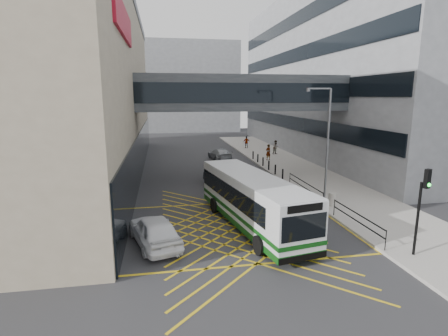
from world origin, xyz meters
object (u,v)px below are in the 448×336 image
litter_bin (332,199)px  pedestrian_b (276,147)px  pedestrian_c (246,142)px  pedestrian_a (268,152)px  street_lamp (325,138)px  car_white (154,230)px  traffic_light (422,200)px  car_silver (220,154)px  car_dark (222,177)px  bus (251,199)px

litter_bin → pedestrian_b: size_ratio=0.52×
pedestrian_b → pedestrian_c: 6.20m
pedestrian_a → pedestrian_c: 9.41m
pedestrian_a → street_lamp: bearing=64.1°
car_white → traffic_light: bearing=146.4°
car_silver → car_dark: bearing=72.2°
bus → car_dark: bearing=80.6°
street_lamp → litter_bin: (0.01, -1.46, -3.90)m
pedestrian_c → car_white: bearing=77.6°
pedestrian_c → litter_bin: bearing=98.0°
car_silver → pedestrian_b: bearing=-177.0°
street_lamp → pedestrian_c: (0.63, 24.80, -3.53)m
pedestrian_a → bus: bearing=47.2°
car_silver → pedestrian_c: bearing=-133.3°
car_silver → pedestrian_b: pedestrian_b is taller
car_white → pedestrian_b: 28.32m
traffic_light → litter_bin: bearing=72.1°
bus → litter_bin: 6.55m
car_dark → car_silver: car_dark is taller
car_white → traffic_light: (11.71, -3.62, 2.00)m
car_white → pedestrian_c: (12.06, 30.15, 0.19)m
traffic_light → pedestrian_c: traffic_light is taller
car_dark → litter_bin: car_dark is taller
bus → litter_bin: bus is taller
street_lamp → pedestrian_b: 19.58m
street_lamp → pedestrian_c: 25.06m
pedestrian_c → pedestrian_b: bearing=121.3°
traffic_light → pedestrian_c: (0.35, 33.77, -1.81)m
car_silver → traffic_light: 26.95m
litter_bin → pedestrian_c: bearing=88.6°
car_silver → litter_bin: 19.45m
litter_bin → pedestrian_a: (0.83, 16.85, 0.45)m
litter_bin → pedestrian_a: size_ratio=0.50×
traffic_light → street_lamp: bearing=71.8°
car_white → litter_bin: bearing=-177.7°
traffic_light → pedestrian_b: traffic_light is taller
pedestrian_a → pedestrian_b: 4.22m
car_silver → pedestrian_c: pedestrian_c is taller
bus → street_lamp: size_ratio=1.41×
car_dark → car_silver: 12.21m
car_dark → car_white: bearing=49.4°
car_silver → litter_bin: bearing=93.9°
bus → car_silver: (1.74, 21.16, -0.88)m
bus → car_silver: bus is taller
litter_bin → car_silver: bearing=102.9°
street_lamp → pedestrian_b: bearing=88.4°
car_silver → pedestrian_a: size_ratio=2.51×
pedestrian_b → street_lamp: bearing=-122.2°
pedestrian_b → pedestrian_c: bearing=88.5°
car_silver → car_white: bearing=63.8°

